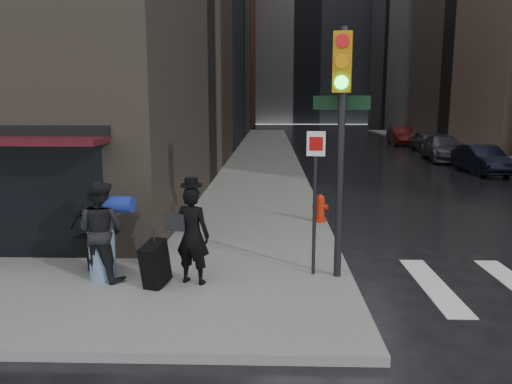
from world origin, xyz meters
TOP-DOWN VIEW (x-y plane):
  - ground at (0.00, 0.00)m, footprint 140.00×140.00m
  - sidewalk_left at (0.00, 27.00)m, footprint 4.00×50.00m
  - sidewalk_right at (13.50, 27.00)m, footprint 3.00×50.00m
  - bldg_left_far at (-13.00, 62.00)m, footprint 22.00×20.00m
  - bldg_right_far at (26.00, 58.00)m, footprint 22.00×20.00m
  - bldg_distant at (6.00, 78.00)m, footprint 40.00×12.00m
  - man_overcoat at (-1.09, 0.56)m, footprint 1.25×0.91m
  - man_jeans at (-2.66, 0.74)m, footprint 1.29×1.00m
  - man_greycoat at (-2.94, 1.25)m, footprint 1.03×0.49m
  - traffic_light at (1.64, 0.96)m, footprint 1.11×0.60m
  - fire_hydrant at (1.80, 5.43)m, footprint 0.44×0.33m
  - parked_car_2 at (10.58, 16.14)m, footprint 1.64×4.18m
  - parked_car_3 at (10.61, 21.68)m, footprint 2.45×5.18m
  - parked_car_4 at (11.43, 27.21)m, footprint 1.94×4.26m
  - parked_car_5 at (10.93, 32.75)m, footprint 1.75×4.50m

SIDE VIEW (x-z plane):
  - ground at x=0.00m, z-range 0.00..0.00m
  - sidewalk_left at x=0.00m, z-range 0.00..0.15m
  - sidewalk_right at x=13.50m, z-range 0.00..0.15m
  - fire_hydrant at x=1.80m, z-range 0.11..0.87m
  - parked_car_2 at x=10.58m, z-range 0.00..1.35m
  - parked_car_4 at x=11.43m, z-range 0.00..1.42m
  - parked_car_3 at x=10.61m, z-range 0.00..1.46m
  - parked_car_5 at x=10.93m, z-range 0.00..1.46m
  - man_overcoat at x=-1.09m, z-range -0.01..1.96m
  - man_greycoat at x=-2.94m, z-range 0.15..1.86m
  - man_jeans at x=-2.66m, z-range 0.15..2.01m
  - traffic_light at x=1.64m, z-range 0.81..5.34m
  - bldg_right_far at x=26.00m, z-range 0.00..25.00m
  - bldg_left_far at x=-13.00m, z-range 0.00..26.00m
  - bldg_distant at x=6.00m, z-range 0.00..32.00m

